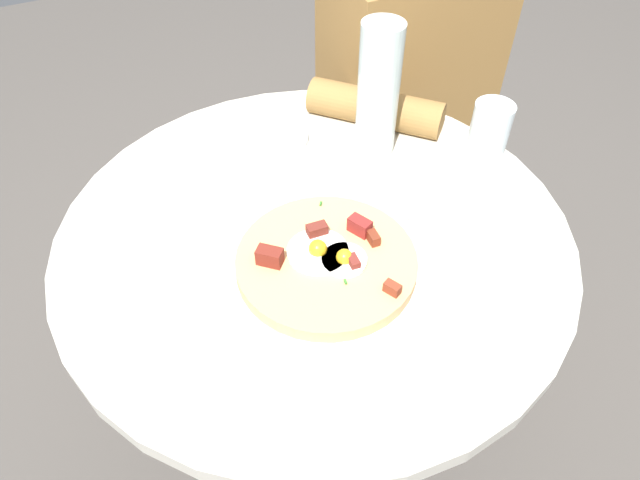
# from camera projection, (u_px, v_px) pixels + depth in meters

# --- Properties ---
(ground_plane) EXTENTS (6.00, 6.00, 0.00)m
(ground_plane) POSITION_uv_depth(u_px,v_px,m) (316.00, 432.00, 1.43)
(ground_plane) COLOR #4C4742
(dining_table) EXTENTS (0.82, 0.82, 0.73)m
(dining_table) POSITION_uv_depth(u_px,v_px,m) (315.00, 295.00, 1.03)
(dining_table) COLOR beige
(dining_table) RESTS_ON ground_plane
(person_seated) EXTENTS (0.51, 0.45, 1.14)m
(person_seated) POSITION_uv_depth(u_px,v_px,m) (401.00, 137.00, 1.45)
(person_seated) COLOR #2D2D33
(person_seated) RESTS_ON ground_plane
(pizza_plate) EXTENTS (0.30, 0.30, 0.01)m
(pizza_plate) POSITION_uv_depth(u_px,v_px,m) (326.00, 270.00, 0.83)
(pizza_plate) COLOR white
(pizza_plate) RESTS_ON dining_table
(breakfast_pizza) EXTENTS (0.26, 0.26, 0.05)m
(breakfast_pizza) POSITION_uv_depth(u_px,v_px,m) (326.00, 261.00, 0.82)
(breakfast_pizza) COLOR tan
(breakfast_pizza) RESTS_ON pizza_plate
(bread_plate) EXTENTS (0.16, 0.16, 0.01)m
(bread_plate) POSITION_uv_depth(u_px,v_px,m) (266.00, 137.00, 1.06)
(bread_plate) COLOR white
(bread_plate) RESTS_ON dining_table
(napkin) EXTENTS (0.19, 0.16, 0.00)m
(napkin) POSITION_uv_depth(u_px,v_px,m) (461.00, 213.00, 0.92)
(napkin) COLOR white
(napkin) RESTS_ON dining_table
(fork) EXTENTS (0.18, 0.04, 0.00)m
(fork) POSITION_uv_depth(u_px,v_px,m) (456.00, 204.00, 0.93)
(fork) COLOR silver
(fork) RESTS_ON napkin
(knife) EXTENTS (0.18, 0.04, 0.00)m
(knife) POSITION_uv_depth(u_px,v_px,m) (467.00, 218.00, 0.91)
(knife) COLOR silver
(knife) RESTS_ON napkin
(water_glass) EXTENTS (0.07, 0.07, 0.12)m
(water_glass) POSITION_uv_depth(u_px,v_px,m) (489.00, 134.00, 0.98)
(water_glass) COLOR silver
(water_glass) RESTS_ON dining_table
(water_bottle) EXTENTS (0.07, 0.07, 0.24)m
(water_bottle) POSITION_uv_depth(u_px,v_px,m) (378.00, 92.00, 0.96)
(water_bottle) COLOR silver
(water_bottle) RESTS_ON dining_table
(salt_shaker) EXTENTS (0.03, 0.03, 0.06)m
(salt_shaker) POSITION_uv_depth(u_px,v_px,m) (438.00, 342.00, 0.72)
(salt_shaker) COLOR white
(salt_shaker) RESTS_ON dining_table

